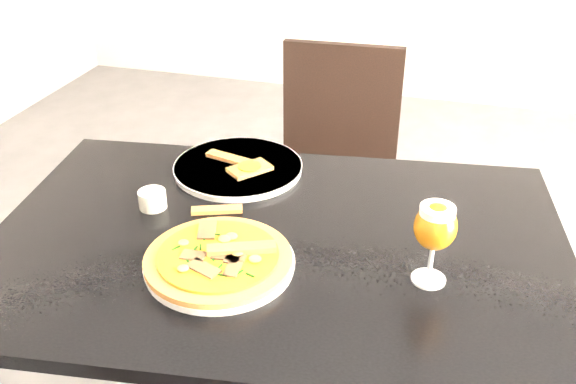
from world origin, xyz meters
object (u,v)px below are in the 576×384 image
(pizza, at_px, (219,257))
(dining_table, at_px, (277,273))
(chair_far, at_px, (333,172))
(beer_glass, at_px, (435,227))

(pizza, bearing_deg, dining_table, 58.96)
(dining_table, bearing_deg, pizza, -128.58)
(dining_table, height_order, chair_far, chair_far)
(chair_far, height_order, beer_glass, beer_glass)
(pizza, distance_m, beer_glass, 0.41)
(dining_table, xyz_separation_m, chair_far, (-0.04, 0.79, -0.17))
(dining_table, xyz_separation_m, pizza, (-0.08, -0.13, 0.12))
(beer_glass, bearing_deg, dining_table, 169.96)
(pizza, height_order, beer_glass, beer_glass)
(chair_far, distance_m, pizza, 0.96)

